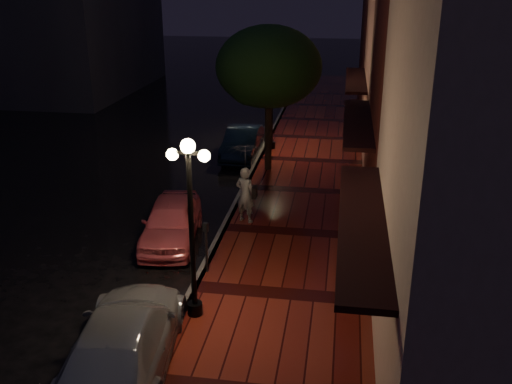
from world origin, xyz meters
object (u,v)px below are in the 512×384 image
Objects in this scene: streetlamp_near at (191,219)px; parking_meter at (206,242)px; pink_car at (171,221)px; woman_with_umbrella at (245,171)px; street_tree at (269,69)px; streetlamp_far at (272,96)px; navy_car at (243,143)px; silver_car at (125,340)px.

streetlamp_near reaches higher than parking_meter.
woman_with_umbrella reaches higher than pink_car.
parking_meter is (1.58, -1.98, 0.35)m from pink_car.
pink_car is (-2.04, -6.96, -3.57)m from street_tree.
streetlamp_far reaches higher than pink_car.
navy_car is at bearing 95.14° from streetlamp_near.
pink_car is at bearing -94.00° from navy_car.
pink_car is 6.08m from silver_car.
parking_meter is at bearing 104.00° from woman_with_umbrella.
woman_with_umbrella reaches higher than silver_car.
parking_meter is at bearing -84.98° from navy_car.
navy_car is (-1.16, 12.93, -1.93)m from streetlamp_near.
streetlamp_far is 0.88× the size of silver_car.
woman_with_umbrella is (1.42, -7.37, 1.20)m from navy_car.
street_tree is at bearing -102.38° from silver_car.
street_tree is at bearing -53.80° from navy_car.
streetlamp_far is 2.49m from navy_car.
navy_car is 1.57× the size of woman_with_umbrella.
parking_meter is (-0.45, -3.51, -0.84)m from woman_with_umbrella.
streetlamp_far is 8.47m from woman_with_umbrella.
parking_meter is (0.75, 4.05, 0.31)m from silver_car.
parking_meter is at bearing 95.56° from streetlamp_near.
streetlamp_near is at bearing -84.90° from navy_car.
pink_car is (-1.78, 4.03, -1.92)m from streetlamp_near.
streetlamp_far is 12.05m from parking_meter.
street_tree is 8.08m from pink_car.
streetlamp_far is 16.13m from silver_car.
streetlamp_near is at bearing 108.76° from woman_with_umbrella.
navy_car is at bearing 78.15° from pink_car.
silver_car is 3.39× the size of parking_meter.
navy_car is (-1.42, 1.94, -3.57)m from street_tree.
silver_car is 1.89× the size of woman_with_umbrella.
navy_car is 0.83× the size of silver_car.
woman_with_umbrella is at bearing 29.11° from pink_car.
streetlamp_near reaches higher than navy_car.
streetlamp_near is 2.98× the size of parking_meter.
silver_car is at bearing -95.32° from street_tree.
streetlamp_far reaches higher than parking_meter.
navy_car is 14.92m from silver_car.
silver_car reaches higher than navy_car.
silver_car is (-1.21, -12.98, -3.53)m from street_tree.
streetlamp_near is 2.60m from parking_meter.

